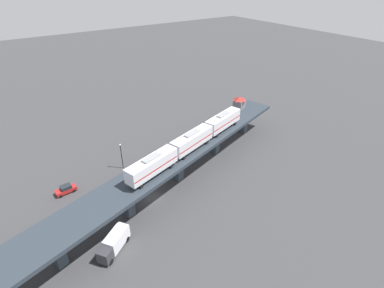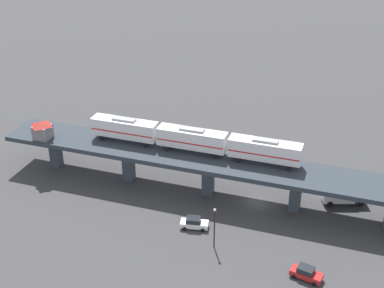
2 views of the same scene
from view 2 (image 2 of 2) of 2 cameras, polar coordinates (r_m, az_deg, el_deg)
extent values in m
plane|color=#38383A|center=(91.96, 6.81, -6.22)|extent=(400.00, 400.00, 0.00)
cube|color=#283039|center=(88.44, 7.04, -2.65)|extent=(34.57, 90.51, 0.80)
cube|color=#333D47|center=(103.49, -14.34, -0.79)|extent=(2.24, 2.24, 6.24)
cube|color=#333D47|center=(96.74, -6.79, -2.18)|extent=(2.24, 2.24, 6.24)
cube|color=#333D47|center=(91.96, 1.74, -3.69)|extent=(2.24, 2.24, 6.24)
cube|color=#333D47|center=(89.48, 10.99, -5.24)|extent=(2.24, 2.24, 6.24)
cube|color=silver|center=(95.23, -7.20, 1.69)|extent=(6.14, 12.30, 3.10)
cube|color=#B21E1E|center=(95.36, -7.19, 1.53)|extent=(6.11, 12.08, 0.24)
cube|color=gray|center=(94.49, -7.26, 2.63)|extent=(2.55, 4.43, 0.36)
cylinder|color=black|center=(98.87, -9.04, 1.21)|extent=(0.45, 0.87, 0.84)
cylinder|color=black|center=(97.01, -9.67, 0.61)|extent=(0.45, 0.87, 0.84)
cylinder|color=black|center=(95.54, -4.55, 0.50)|extent=(0.45, 0.87, 0.84)
cylinder|color=black|center=(93.61, -5.11, -0.14)|extent=(0.45, 0.87, 0.84)
cube|color=silver|center=(90.87, 0.00, 0.58)|extent=(6.14, 12.30, 3.10)
cube|color=#B21E1E|center=(91.00, 0.00, 0.41)|extent=(6.11, 12.08, 0.24)
cube|color=gray|center=(90.09, 0.00, 1.56)|extent=(2.55, 4.43, 0.36)
cylinder|color=black|center=(94.11, -2.19, 0.12)|extent=(0.45, 0.87, 0.84)
cylinder|color=black|center=(92.15, -2.71, -0.53)|extent=(0.45, 0.87, 0.84)
cylinder|color=black|center=(91.76, 2.72, -0.66)|extent=(0.45, 0.87, 0.84)
cylinder|color=black|center=(89.76, 2.30, -1.35)|extent=(0.45, 0.87, 0.84)
cube|color=silver|center=(88.10, 7.78, -0.63)|extent=(6.14, 12.30, 3.10)
cube|color=#B21E1E|center=(88.24, 7.77, -0.80)|extent=(6.11, 12.08, 0.24)
cube|color=gray|center=(87.30, 7.86, 0.37)|extent=(2.55, 4.43, 0.36)
cylinder|color=black|center=(90.86, 5.27, -1.06)|extent=(0.45, 0.87, 0.84)
cylinder|color=black|center=(88.83, 4.89, -1.77)|extent=(0.45, 0.87, 0.84)
cylinder|color=black|center=(89.62, 10.48, -1.88)|extent=(0.45, 0.87, 0.84)
cylinder|color=black|center=(87.56, 10.23, -2.62)|extent=(0.45, 0.87, 0.84)
cube|color=slate|center=(99.69, -15.65, 1.24)|extent=(3.49, 3.49, 2.50)
pyramid|color=maroon|center=(98.98, -15.77, 2.12)|extent=(4.01, 4.01, 0.90)
cube|color=#AD1E1E|center=(77.66, 12.10, -13.44)|extent=(2.19, 4.54, 0.80)
cube|color=#1E2328|center=(77.19, 12.06, -12.97)|extent=(1.83, 2.34, 0.76)
cylinder|color=black|center=(78.84, 11.29, -12.99)|extent=(0.30, 0.68, 0.66)
cylinder|color=black|center=(77.59, 10.84, -13.72)|extent=(0.30, 0.68, 0.66)
cylinder|color=black|center=(78.29, 13.30, -13.59)|extent=(0.30, 0.68, 0.66)
cylinder|color=black|center=(77.03, 12.88, -14.34)|extent=(0.30, 0.68, 0.66)
cube|color=silver|center=(85.09, 0.25, -8.53)|extent=(3.64, 4.73, 0.80)
cube|color=#1E2328|center=(84.65, 0.15, -8.10)|extent=(2.48, 2.71, 0.76)
cylinder|color=black|center=(86.17, -0.63, -8.33)|extent=(0.52, 0.70, 0.66)
cylinder|color=black|center=(84.81, -0.79, -9.01)|extent=(0.52, 0.70, 0.66)
cylinder|color=black|center=(85.88, 1.28, -8.49)|extent=(0.52, 0.70, 0.66)
cylinder|color=black|center=(84.51, 1.15, -9.17)|extent=(0.52, 0.70, 0.66)
cube|color=#333338|center=(94.66, 17.48, -5.18)|extent=(2.95, 2.90, 2.30)
cube|color=silver|center=(93.56, 15.38, -5.12)|extent=(4.87, 5.58, 2.70)
cylinder|color=black|center=(94.48, 17.54, -6.09)|extent=(0.86, 1.02, 1.00)
cylinder|color=black|center=(96.05, 17.23, -5.44)|extent=(0.86, 1.02, 1.00)
cylinder|color=black|center=(93.05, 14.49, -6.19)|extent=(0.86, 1.02, 1.00)
cylinder|color=black|center=(94.73, 14.22, -5.49)|extent=(0.86, 1.02, 1.00)
cylinder|color=black|center=(79.84, 2.40, -9.09)|extent=(0.20, 0.20, 6.50)
sphere|color=beige|center=(77.80, 2.45, -7.05)|extent=(0.44, 0.44, 0.44)
camera|label=1|loc=(114.83, 30.59, 20.32)|focal=28.00mm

